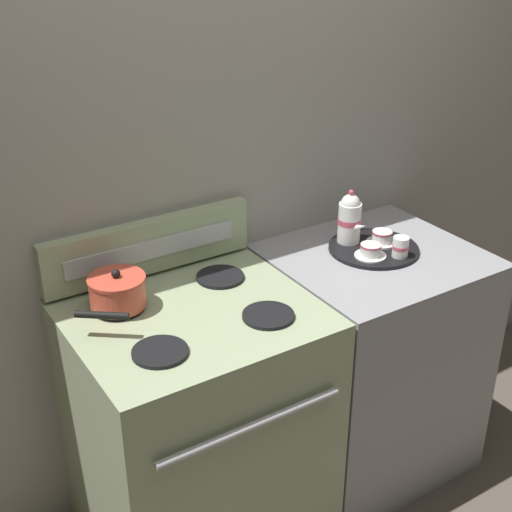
{
  "coord_description": "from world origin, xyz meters",
  "views": [
    {
      "loc": [
        -1.22,
        -1.7,
        2.07
      ],
      "look_at": [
        -0.07,
        0.09,
        1.0
      ],
      "focal_mm": 50.0,
      "sensor_mm": 36.0,
      "label": 1
    }
  ],
  "objects": [
    {
      "name": "side_counter",
      "position": [
        0.39,
        0.0,
        0.46
      ],
      "size": [
        0.72,
        0.66,
        0.92
      ],
      "color": "#939399",
      "rests_on": "ground"
    },
    {
      "name": "control_panel",
      "position": [
        -0.36,
        0.3,
        1.02
      ],
      "size": [
        0.75,
        0.05,
        0.18
      ],
      "color": "#9EAD84",
      "rests_on": "stove"
    },
    {
      "name": "stove",
      "position": [
        -0.36,
        -0.0,
        0.46
      ],
      "size": [
        0.76,
        0.69,
        0.93
      ],
      "color": "#9EAD84",
      "rests_on": "ground"
    },
    {
      "name": "creamer_jug",
      "position": [
        0.43,
        -0.07,
        0.97
      ],
      "size": [
        0.06,
        0.06,
        0.07
      ],
      "color": "white",
      "rests_on": "serving_tray"
    },
    {
      "name": "saucepan",
      "position": [
        -0.55,
        0.14,
        0.98
      ],
      "size": [
        0.26,
        0.28,
        0.12
      ],
      "color": "#D14C38",
      "rests_on": "stove"
    },
    {
      "name": "ground_plane",
      "position": [
        0.0,
        0.0,
        0.0
      ],
      "size": [
        6.0,
        6.0,
        0.0
      ],
      "primitive_type": "plane",
      "color": "brown"
    },
    {
      "name": "wall_back",
      "position": [
        0.0,
        0.35,
        1.1
      ],
      "size": [
        6.0,
        0.05,
        2.2
      ],
      "color": "#9E998E",
      "rests_on": "ground"
    },
    {
      "name": "teacup_right",
      "position": [
        0.34,
        -0.02,
        0.96
      ],
      "size": [
        0.11,
        0.11,
        0.05
      ],
      "color": "white",
      "rests_on": "serving_tray"
    },
    {
      "name": "teacup_left",
      "position": [
        0.44,
        0.04,
        0.96
      ],
      "size": [
        0.11,
        0.11,
        0.05
      ],
      "color": "white",
      "rests_on": "serving_tray"
    },
    {
      "name": "teapot",
      "position": [
        0.35,
        0.12,
        1.03
      ],
      "size": [
        0.09,
        0.14,
        0.2
      ],
      "color": "white",
      "rests_on": "serving_tray"
    },
    {
      "name": "serving_tray",
      "position": [
        0.4,
        0.04,
        0.93
      ],
      "size": [
        0.33,
        0.33,
        0.01
      ],
      "color": "black",
      "rests_on": "side_counter"
    }
  ]
}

